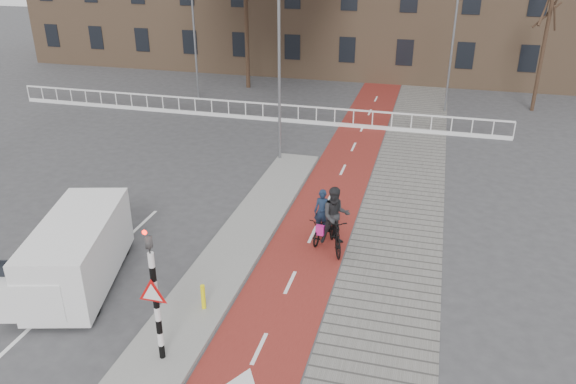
# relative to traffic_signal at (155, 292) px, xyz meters

# --- Properties ---
(ground) EXTENTS (120.00, 120.00, 0.00)m
(ground) POSITION_rel_traffic_signal_xyz_m (0.60, 2.02, -1.99)
(ground) COLOR #38383A
(ground) RESTS_ON ground
(bike_lane) EXTENTS (2.50, 60.00, 0.01)m
(bike_lane) POSITION_rel_traffic_signal_xyz_m (2.10, 12.02, -1.98)
(bike_lane) COLOR maroon
(bike_lane) RESTS_ON ground
(sidewalk) EXTENTS (3.00, 60.00, 0.01)m
(sidewalk) POSITION_rel_traffic_signal_xyz_m (4.90, 12.02, -1.98)
(sidewalk) COLOR slate
(sidewalk) RESTS_ON ground
(curb_island) EXTENTS (1.80, 16.00, 0.12)m
(curb_island) POSITION_rel_traffic_signal_xyz_m (-0.10, 6.02, -1.93)
(curb_island) COLOR gray
(curb_island) RESTS_ON ground
(traffic_signal) EXTENTS (0.80, 0.80, 3.68)m
(traffic_signal) POSITION_rel_traffic_signal_xyz_m (0.00, 0.00, 0.00)
(traffic_signal) COLOR black
(traffic_signal) RESTS_ON curb_island
(bollard) EXTENTS (0.12, 0.12, 0.72)m
(bollard) POSITION_rel_traffic_signal_xyz_m (0.20, 2.08, -1.51)
(bollard) COLOR yellow
(bollard) RESTS_ON curb_island
(cyclist_near) EXTENTS (0.73, 1.73, 1.78)m
(cyclist_near) POSITION_rel_traffic_signal_xyz_m (2.45, 6.82, -1.39)
(cyclist_near) COLOR black
(cyclist_near) RESTS_ON bike_lane
(cyclist_far) EXTENTS (1.25, 2.11, 2.16)m
(cyclist_far) POSITION_rel_traffic_signal_xyz_m (2.98, 6.29, -1.09)
(cyclist_far) COLOR black
(cyclist_far) RESTS_ON bike_lane
(van) EXTENTS (3.03, 4.97, 2.00)m
(van) POSITION_rel_traffic_signal_xyz_m (-3.77, 2.49, -0.94)
(van) COLOR white
(van) RESTS_ON ground
(railing) EXTENTS (28.00, 0.10, 0.99)m
(railing) POSITION_rel_traffic_signal_xyz_m (-4.40, 19.02, -1.68)
(railing) COLOR silver
(railing) RESTS_ON ground
(tree_mid) EXTENTS (0.28, 0.28, 8.28)m
(tree_mid) POSITION_rel_traffic_signal_xyz_m (-6.54, 25.79, 2.15)
(tree_mid) COLOR black
(tree_mid) RESTS_ON ground
(tree_right) EXTENTS (0.21, 0.21, 6.80)m
(tree_right) POSITION_rel_traffic_signal_xyz_m (11.17, 24.85, 1.41)
(tree_right) COLOR black
(tree_right) RESTS_ON ground
(streetlight_near) EXTENTS (0.12, 0.12, 8.82)m
(streetlight_near) POSITION_rel_traffic_signal_xyz_m (-0.86, 13.41, 2.42)
(streetlight_near) COLOR slate
(streetlight_near) RESTS_ON ground
(streetlight_left) EXTENTS (0.12, 0.12, 7.69)m
(streetlight_left) POSITION_rel_traffic_signal_xyz_m (-8.59, 22.21, 1.85)
(streetlight_left) COLOR slate
(streetlight_left) RESTS_ON ground
(streetlight_right) EXTENTS (0.12, 0.12, 7.30)m
(streetlight_right) POSITION_rel_traffic_signal_xyz_m (6.26, 23.46, 1.66)
(streetlight_right) COLOR slate
(streetlight_right) RESTS_ON ground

